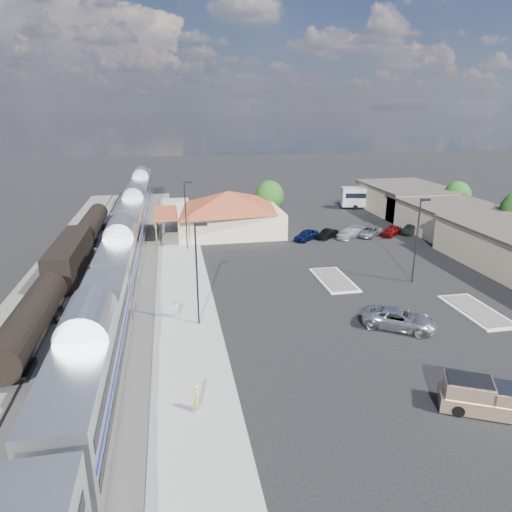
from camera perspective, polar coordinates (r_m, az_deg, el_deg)
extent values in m
plane|color=black|center=(46.82, 5.93, -4.25)|extent=(280.00, 280.00, 0.00)
cube|color=#4C4944|center=(53.12, -19.02, -2.36)|extent=(16.00, 100.00, 0.12)
cube|color=gray|center=(50.59, -9.20, -2.55)|extent=(5.50, 92.00, 0.18)
cube|color=silver|center=(30.12, -19.76, -12.18)|extent=(3.00, 20.00, 5.00)
cube|color=black|center=(31.54, -19.21, -16.52)|extent=(2.20, 16.00, 0.60)
cube|color=silver|center=(49.32, -16.32, 0.03)|extent=(3.00, 20.00, 5.00)
cube|color=black|center=(50.20, -16.05, -2.95)|extent=(2.20, 16.00, 0.60)
cube|color=silver|center=(69.56, -14.86, 5.29)|extent=(3.00, 20.00, 5.00)
cube|color=black|center=(70.19, -14.68, 3.10)|extent=(2.20, 16.00, 0.60)
cube|color=silver|center=(90.16, -14.05, 8.16)|extent=(3.00, 20.00, 5.00)
cube|color=black|center=(90.64, -13.92, 6.45)|extent=(2.20, 16.00, 0.60)
cylinder|color=black|center=(39.54, -26.45, -7.18)|extent=(2.80, 14.00, 2.80)
cube|color=black|center=(40.28, -26.10, -9.51)|extent=(2.20, 12.00, 0.60)
cube|color=black|center=(54.06, -22.23, 0.02)|extent=(2.80, 14.00, 3.60)
cube|color=black|center=(54.63, -22.00, -1.88)|extent=(2.20, 12.00, 0.60)
cylinder|color=black|center=(69.28, -19.82, 3.96)|extent=(2.80, 14.00, 2.80)
cube|color=black|center=(69.70, -19.66, 2.53)|extent=(2.20, 12.00, 0.60)
cube|color=beige|center=(67.84, -3.44, 4.46)|extent=(15.00, 12.00, 3.60)
pyramid|color=maroon|center=(67.18, -3.49, 7.03)|extent=(15.30, 12.24, 2.60)
cube|color=maroon|center=(67.00, -11.24, 5.29)|extent=(3.20, 9.60, 0.25)
cube|color=#C6B28C|center=(73.75, 23.21, 4.29)|extent=(12.00, 18.00, 4.00)
cube|color=#3F3833|center=(73.33, 23.42, 5.92)|extent=(12.40, 18.40, 0.30)
cube|color=#C6B28C|center=(85.39, 18.13, 6.73)|extent=(12.00, 16.00, 4.50)
cube|color=#3F3833|center=(84.99, 18.28, 8.31)|extent=(12.40, 16.40, 0.30)
cube|color=silver|center=(49.77, 9.71, -2.95)|extent=(3.30, 7.50, 0.15)
cube|color=#4C4944|center=(49.74, 9.72, -2.86)|extent=(2.70, 6.90, 0.10)
cube|color=silver|center=(46.30, 25.85, -6.23)|extent=(3.30, 7.50, 0.15)
cube|color=#4C4944|center=(46.27, 25.87, -6.13)|extent=(2.70, 6.90, 0.10)
cylinder|color=black|center=(37.84, -7.39, -2.49)|extent=(0.16, 0.16, 9.00)
cube|color=black|center=(36.59, -6.88, 3.95)|extent=(1.00, 0.25, 0.22)
cylinder|color=black|center=(58.95, -8.77, 4.90)|extent=(0.16, 0.16, 9.00)
cube|color=black|center=(58.15, -8.48, 9.11)|extent=(1.00, 0.25, 0.22)
cylinder|color=black|center=(50.03, 19.41, 1.72)|extent=(0.16, 0.16, 9.00)
cube|color=black|center=(49.32, 20.44, 6.60)|extent=(1.00, 0.25, 0.22)
cylinder|color=#382314|center=(83.68, 23.62, 5.21)|extent=(0.30, 0.30, 2.55)
ellipsoid|color=#154313|center=(83.23, 23.84, 6.88)|extent=(4.41, 4.41, 4.87)
cylinder|color=#382314|center=(74.95, 1.68, 5.45)|extent=(0.30, 0.30, 2.73)
ellipsoid|color=#154313|center=(74.41, 1.70, 7.45)|extent=(4.71, 4.71, 5.21)
cube|color=tan|center=(32.34, 27.11, -16.11)|extent=(6.06, 4.40, 0.94)
cube|color=tan|center=(31.96, 27.30, -15.02)|extent=(2.83, 2.74, 0.99)
cube|color=tan|center=(31.91, 27.32, -14.86)|extent=(3.34, 2.99, 1.15)
cylinder|color=black|center=(31.31, 23.95, -17.26)|extent=(0.80, 0.59, 0.75)
cylinder|color=black|center=(32.86, 23.52, -15.41)|extent=(0.80, 0.59, 0.75)
imported|color=#A0A2A8|center=(40.36, 17.50, -7.52)|extent=(6.57, 5.61, 1.68)
cube|color=silver|center=(87.11, 14.55, 7.18)|extent=(12.22, 4.81, 3.39)
cube|color=black|center=(87.04, 14.57, 7.44)|extent=(11.29, 4.66, 0.90)
cylinder|color=black|center=(87.46, 17.31, 5.85)|extent=(0.94, 0.46, 0.90)
cylinder|color=black|center=(89.64, 16.89, 6.17)|extent=(0.94, 0.46, 0.90)
cylinder|color=black|center=(85.51, 12.30, 5.99)|extent=(0.94, 0.46, 0.90)
cylinder|color=black|center=(87.74, 12.00, 6.31)|extent=(0.94, 0.46, 0.90)
imported|color=gold|center=(28.86, -7.37, -17.19)|extent=(0.45, 0.67, 1.83)
imported|color=white|center=(40.60, -10.11, -6.48)|extent=(0.88, 0.99, 1.67)
imported|color=#0D1943|center=(64.24, 6.31, 2.63)|extent=(4.45, 4.09, 1.47)
imported|color=black|center=(65.52, 8.91, 2.75)|extent=(3.95, 3.53, 1.30)
imported|color=silver|center=(66.36, 11.61, 2.85)|extent=(5.14, 4.54, 1.43)
imported|color=gray|center=(67.90, 14.02, 2.98)|extent=(5.09, 4.90, 1.35)
imported|color=maroon|center=(69.01, 16.55, 3.05)|extent=(4.32, 4.00, 1.44)
imported|color=black|center=(70.78, 18.75, 3.14)|extent=(3.96, 3.57, 1.31)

